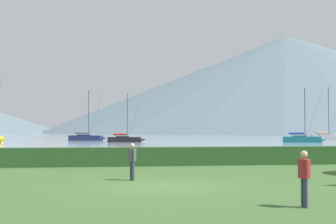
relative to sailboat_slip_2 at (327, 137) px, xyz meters
The scene contains 10 objects.
ground_plane 88.98m from the sailboat_slip_2, 120.09° to the right, with size 1000.00×1000.00×0.00m, color #3D602D.
harbor_water 74.78m from the sailboat_slip_2, 126.62° to the left, with size 320.00×246.00×0.00m, color #8499A8.
hedge_line 79.65m from the sailboat_slip_2, 124.06° to the right, with size 80.00×1.20×1.15m, color #284C23.
sailboat_slip_2 is the anchor object (origin of this frame).
sailboat_slip_3 49.52m from the sailboat_slip_2, behind, with size 7.60×3.88×9.98m.
sailboat_slip_4 43.75m from the sailboat_slip_2, 166.19° to the right, with size 6.69×2.71×8.54m.
sailboat_slip_5 20.39m from the sailboat_slip_2, 127.36° to the right, with size 7.41×4.21×9.42m.
person_seated_viewer 92.55m from the sailboat_slip_2, 116.47° to the right, with size 0.36×0.57×1.65m.
person_standing_walker 87.47m from the sailboat_slip_2, 121.48° to the right, with size 0.36×0.55×1.65m.
distant_hill_west_ridge 231.02m from the sailboat_slip_2, 70.05° to the left, with size 322.39×322.39×64.56m, color slate.
Camera 1 is at (-2.60, -19.48, 2.27)m, focal length 52.56 mm.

